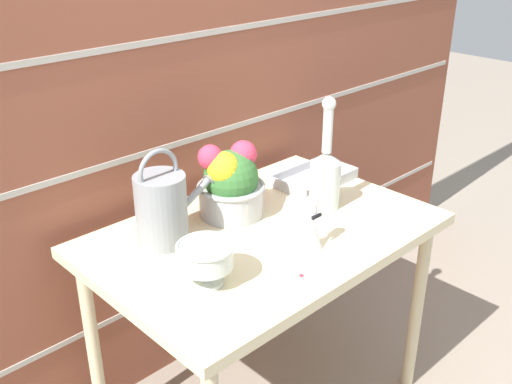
# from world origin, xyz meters

# --- Properties ---
(brick_wall) EXTENTS (3.60, 0.08, 2.20)m
(brick_wall) POSITION_xyz_m (0.00, 0.46, 1.10)
(brick_wall) COLOR brown
(brick_wall) RESTS_ON ground_plane
(patio_table) EXTENTS (1.08, 0.73, 0.74)m
(patio_table) POSITION_xyz_m (0.00, 0.00, 0.66)
(patio_table) COLOR beige
(patio_table) RESTS_ON ground_plane
(watering_can) EXTENTS (0.30, 0.15, 0.30)m
(watering_can) POSITION_xyz_m (-0.27, 0.16, 0.86)
(watering_can) COLOR gray
(watering_can) RESTS_ON patio_table
(crystal_pedestal_bowl) EXTENTS (0.16, 0.16, 0.12)m
(crystal_pedestal_bowl) POSITION_xyz_m (-0.32, -0.11, 0.82)
(crystal_pedestal_bowl) COLOR silver
(crystal_pedestal_bowl) RESTS_ON patio_table
(flower_planter) EXTENTS (0.23, 0.23, 0.25)m
(flower_planter) POSITION_xyz_m (-0.01, 0.15, 0.85)
(flower_planter) COLOR #ADADB2
(flower_planter) RESTS_ON patio_table
(glass_decanter) EXTENTS (0.10, 0.10, 0.39)m
(glass_decanter) POSITION_xyz_m (0.26, -0.02, 0.86)
(glass_decanter) COLOR silver
(glass_decanter) RESTS_ON patio_table
(figurine_vase) EXTENTS (0.07, 0.07, 0.18)m
(figurine_vase) POSITION_xyz_m (0.02, -0.18, 0.81)
(figurine_vase) COLOR white
(figurine_vase) RESTS_ON patio_table
(wire_tray) EXTENTS (0.30, 0.18, 0.04)m
(wire_tray) POSITION_xyz_m (0.39, 0.13, 0.75)
(wire_tray) COLOR #B7B7BC
(wire_tray) RESTS_ON patio_table
(fallen_petal) EXTENTS (0.01, 0.01, 0.01)m
(fallen_petal) POSITION_xyz_m (-0.11, -0.26, 0.74)
(fallen_petal) COLOR #E03856
(fallen_petal) RESTS_ON patio_table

